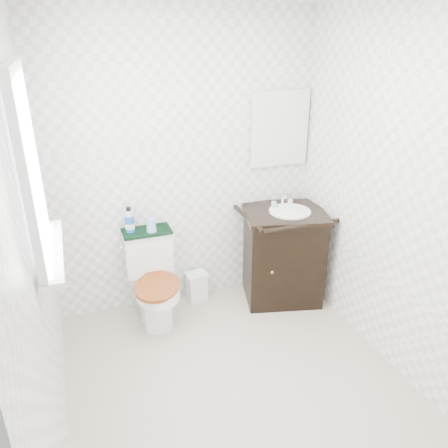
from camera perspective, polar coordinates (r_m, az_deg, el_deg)
floor at (r=3.14m, az=1.97°, el=-20.28°), size 2.40×2.40×0.00m
wall_back at (r=3.54m, az=-5.08°, el=7.49°), size 2.40×0.00×2.40m
wall_front at (r=1.58m, az=19.73°, el=-16.10°), size 2.40×0.00×2.40m
wall_left at (r=2.32m, az=-23.75°, el=-3.45°), size 0.00×2.40×2.40m
wall_right at (r=3.04m, az=21.98°, el=3.07°), size 0.00×2.40×2.40m
window at (r=2.43m, az=-24.20°, el=6.59°), size 0.02×0.70×0.90m
mirror at (r=3.75m, az=7.26°, el=12.23°), size 0.50×0.02×0.60m
toilet at (r=3.61m, az=-9.27°, el=-7.61°), size 0.44×0.65×0.72m
vanity at (r=3.83m, az=7.67°, el=-3.72°), size 0.79×0.72×0.92m
trash_bin at (r=3.89m, az=-3.58°, el=-8.07°), size 0.19×0.16×0.26m
towel at (r=3.53m, az=-10.08°, el=-0.93°), size 0.38×0.22×0.02m
mouthwash_bottle at (r=3.49m, az=-12.25°, el=0.45°), size 0.07×0.07×0.21m
cup at (r=3.48m, az=-9.48°, el=-0.18°), size 0.08×0.08×0.10m
soap_bar at (r=3.73m, az=6.76°, el=2.29°), size 0.08×0.05×0.02m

